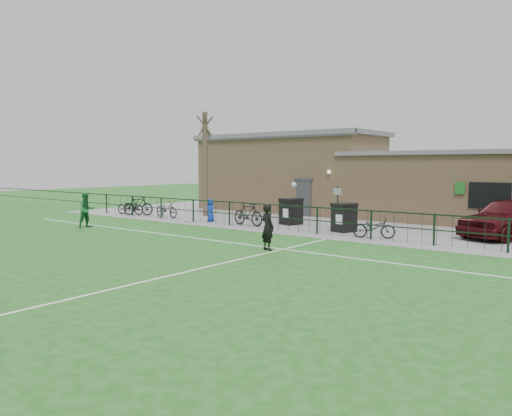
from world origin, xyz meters
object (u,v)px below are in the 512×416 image
Objects in this scene: car_maroon at (508,217)px; bicycle_a at (130,206)px; bicycle_b at (138,206)px; bicycle_c at (167,209)px; sign_post at (337,208)px; bicycle_e at (374,227)px; wheelie_bin_right at (344,218)px; spectator_child at (211,210)px; bare_tree at (205,165)px; outfield_player at (87,210)px; ball_ground at (186,220)px; wheelie_bin_left at (291,212)px; bicycle_d at (248,214)px.

car_maroon reaches higher than bicycle_a.
bicycle_b reaches higher than bicycle_c.
bicycle_e is (2.46, -1.42, -0.56)m from sign_post.
wheelie_bin_right reaches higher than bicycle_b.
bicycle_c is at bearing -158.64° from spectator_child.
bare_tree reaches higher than outfield_player.
bicycle_b is 14.91m from bicycle_e.
bare_tree is at bearing 115.25° from ball_ground.
sign_post is (-0.56, 0.41, 0.40)m from wheelie_bin_right.
wheelie_bin_left is at bearing 172.54° from sign_post.
wheelie_bin_right reaches higher than bicycle_d.
wheelie_bin_left is 9.91m from outfield_player.
sign_post reaches higher than bicycle_b.
bare_tree is at bearing -77.12° from bicycle_a.
bicycle_c is (-10.80, -0.76, -0.11)m from wheelie_bin_right.
bare_tree reaches higher than bicycle_d.
bicycle_d is at bearing 66.94° from bicycle_e.
wheelie_bin_left is at bearing -176.31° from wheelie_bin_right.
bicycle_b is (-9.65, -1.79, -0.03)m from wheelie_bin_left.
car_maroon is at bearing -54.18° from outfield_player.
spectator_child is at bearing -157.52° from wheelie_bin_right.
bicycle_d reaches higher than ball_ground.
outfield_player is (-7.15, -6.86, 0.20)m from wheelie_bin_left.
bicycle_c is at bearing -155.38° from wheelie_bin_left.
bicycle_a is at bearing 40.74° from outfield_player.
bicycle_b is at bearing -155.99° from spectator_child.
wheelie_bin_right is at bearing 12.28° from ball_ground.
wheelie_bin_left reaches higher than ball_ground.
car_maroon is 18.76m from outfield_player.
car_maroon is 11.44m from bicycle_d.
bare_tree is 15.93m from car_maroon.
bicycle_c is 1.10× the size of outfield_player.
ball_ground is (2.61, -1.03, -0.39)m from bicycle_c.
bicycle_c reaches higher than bicycle_e.
wheelie_bin_right reaches higher than spectator_child.
wheelie_bin_right is at bearing -80.95° from bicycle_c.
car_maroon is 17.28m from bicycle_c.
sign_post is 11.88m from outfield_player.
ball_ground is at bearing -164.00° from sign_post.
wheelie_bin_right is at bearing -100.20° from bicycle_a.
bicycle_e is 1.00× the size of outfield_player.
outfield_player is at bearing -118.26° from ball_ground.
sign_post reaches higher than car_maroon.
spectator_child is (-9.30, 0.26, 0.15)m from bicycle_e.
bicycle_d is at bearing -162.27° from sign_post.
ball_ground is at bearing -106.41° from bicycle_c.
ball_ground is at bearing -19.80° from outfield_player.
ball_ground is at bearing -151.06° from wheelie_bin_right.
spectator_child is (3.40, 0.00, 0.11)m from bicycle_c.
sign_post reaches higher than bicycle_e.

